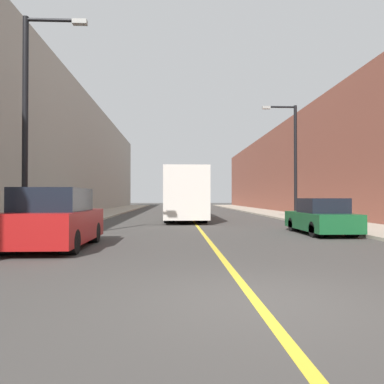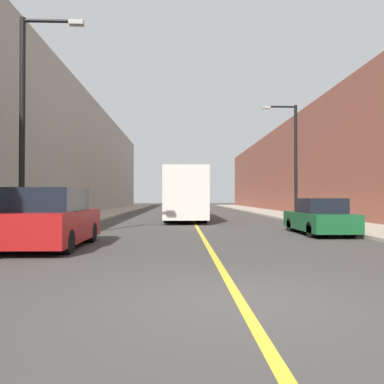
{
  "view_description": "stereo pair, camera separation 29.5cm",
  "coord_description": "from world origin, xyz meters",
  "px_view_note": "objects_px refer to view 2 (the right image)",
  "views": [
    {
      "loc": [
        -1.19,
        -5.49,
        1.54
      ],
      "look_at": [
        -0.11,
        18.44,
        1.89
      ],
      "focal_mm": 35.0,
      "sensor_mm": 36.0,
      "label": 1
    },
    {
      "loc": [
        -0.9,
        -5.5,
        1.54
      ],
      "look_at": [
        -0.11,
        18.44,
        1.89
      ],
      "focal_mm": 35.0,
      "sensor_mm": 36.0,
      "label": 2
    }
  ],
  "objects_px": {
    "parked_suv_left": "(51,220)",
    "street_lamp_right": "(293,155)",
    "car_right_near": "(319,218)",
    "street_lamp_left": "(27,114)",
    "bus": "(185,194)"
  },
  "relations": [
    {
      "from": "parked_suv_left",
      "to": "street_lamp_right",
      "type": "height_order",
      "value": "street_lamp_right"
    },
    {
      "from": "street_lamp_right",
      "to": "parked_suv_left",
      "type": "bearing_deg",
      "value": -133.55
    },
    {
      "from": "parked_suv_left",
      "to": "car_right_near",
      "type": "height_order",
      "value": "parked_suv_left"
    },
    {
      "from": "street_lamp_left",
      "to": "bus",
      "type": "bearing_deg",
      "value": 66.03
    },
    {
      "from": "street_lamp_left",
      "to": "street_lamp_right",
      "type": "height_order",
      "value": "street_lamp_left"
    },
    {
      "from": "bus",
      "to": "street_lamp_right",
      "type": "distance_m",
      "value": 7.65
    },
    {
      "from": "bus",
      "to": "street_lamp_right",
      "type": "height_order",
      "value": "street_lamp_right"
    },
    {
      "from": "car_right_near",
      "to": "street_lamp_left",
      "type": "relative_size",
      "value": 0.56
    },
    {
      "from": "bus",
      "to": "car_right_near",
      "type": "xyz_separation_m",
      "value": [
        5.48,
        -10.4,
        -1.1
      ]
    },
    {
      "from": "car_right_near",
      "to": "street_lamp_right",
      "type": "distance_m",
      "value": 8.58
    },
    {
      "from": "street_lamp_right",
      "to": "street_lamp_left",
      "type": "bearing_deg",
      "value": -141.03
    },
    {
      "from": "bus",
      "to": "car_right_near",
      "type": "height_order",
      "value": "bus"
    },
    {
      "from": "car_right_near",
      "to": "street_lamp_left",
      "type": "xyz_separation_m",
      "value": [
        -11.13,
        -2.31,
        3.77
      ]
    },
    {
      "from": "bus",
      "to": "street_lamp_right",
      "type": "bearing_deg",
      "value": -21.69
    },
    {
      "from": "parked_suv_left",
      "to": "car_right_near",
      "type": "distance_m",
      "value": 10.51
    }
  ]
}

